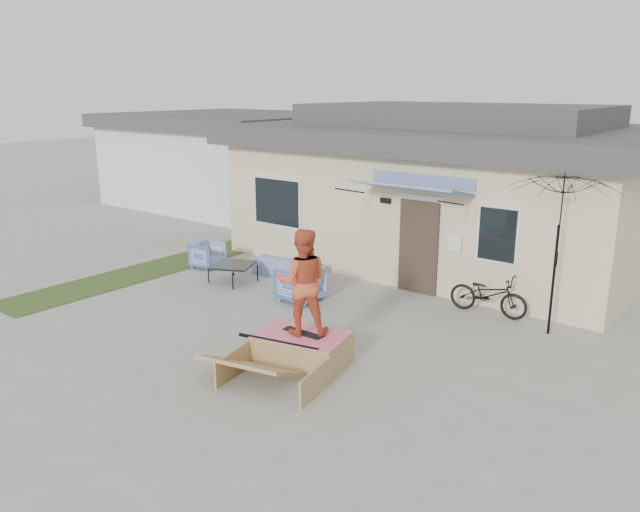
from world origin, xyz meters
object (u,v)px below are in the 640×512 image
Objects in this scene: coffee_table at (233,273)px; bicycle at (489,290)px; armchair_right at (300,281)px; armchair_left at (208,254)px; skater at (303,280)px; skate_ramp at (302,348)px; patio_umbrella at (557,244)px; skateboard at (303,332)px; loveseat at (288,262)px.

bicycle is (5.65, 1.69, 0.29)m from coffee_table.
coffee_table is (-2.10, 0.02, -0.21)m from armchair_right.
armchair_left is 6.33m from skater.
patio_umbrella is at bearing 40.98° from skate_ramp.
bicycle is 0.91× the size of skater.
skater is (0.00, -0.00, 0.92)m from skateboard.
skateboard is 0.43× the size of skater.
bicycle is 4.43m from skater.
loveseat is 2.17× the size of skateboard.
armchair_left is (-2.07, -0.75, 0.03)m from loveseat.
armchair_left is 0.80× the size of coffee_table.
bicycle reaches higher than loveseat.
skateboard reaches higher than skate_ramp.
patio_umbrella reaches higher than loveseat.
armchair_right reaches higher than skateboard.
loveseat is 1.40m from coffee_table.
bicycle is 1.84m from patio_umbrella.
loveseat is at bearing -83.34° from skater.
skateboard is at bearing 90.00° from skate_ramp.
skater is at bearing -29.92° from coffee_table.
armchair_left is 8.58m from patio_umbrella.
coffee_table is at bearing 137.41° from skate_ramp.
coffee_table is at bearing -116.05° from armchair_left.
armchair_right is at bearing -0.62° from coffee_table.
armchair_left is 6.27m from skate_ramp.
armchair_left reaches higher than skate_ramp.
armchair_right is 3.09m from skateboard.
skate_ramp is at bearing -30.36° from coffee_table.
loveseat is at bearing 134.01° from skateboard.
armchair_left reaches higher than loveseat.
armchair_right is at bearing 112.74° from bicycle.
bicycle is (3.55, 1.71, 0.09)m from armchair_right.
armchair_right is at bearing 117.99° from skate_ramp.
armchair_right is at bearing 129.59° from loveseat.
coffee_table is 0.51× the size of skater.
coffee_table is 0.56× the size of bicycle.
bicycle is at bearing 57.43° from skate_ramp.
patio_umbrella is (6.35, 0.17, 1.42)m from loveseat.
skateboard is at bearing 124.34° from loveseat.
bicycle is 2.09× the size of skateboard.
armchair_right is at bearing 130.74° from skateboard.
armchair_left is 3.57m from armchair_right.
bicycle is at bearing 69.39° from skateboard.
bicycle reaches higher than skate_ramp.
armchair_left is 6.24m from skateboard.
skater is (5.54, -2.86, 1.07)m from armchair_left.
skater reaches higher than armchair_right.
skater reaches higher than bicycle.
skate_ramp is at bearing -126.79° from patio_umbrella.
skater is (-2.87, -3.78, -0.32)m from patio_umbrella.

